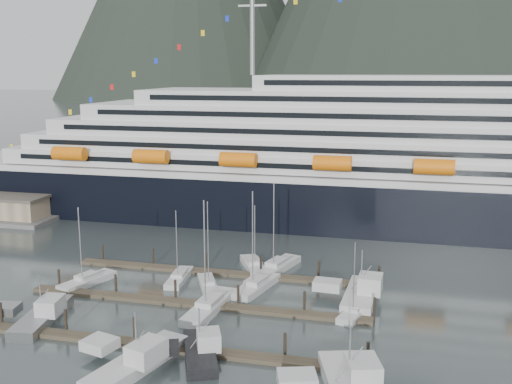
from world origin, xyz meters
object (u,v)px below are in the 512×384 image
sailboat_g (277,268)px  trawler_a (41,315)px  trawler_c (136,360)px  trawler_e (360,294)px  sailboat_b (208,285)px  sailboat_d (209,307)px  sailboat_h (355,313)px  sailboat_f (254,266)px  cruise_ship (446,168)px  sailboat_c (256,287)px  sailboat_e (179,278)px  sailboat_a (88,282)px  trawler_b (199,351)px

sailboat_g → trawler_a: size_ratio=1.17×
trawler_c → trawler_e: 33.26m
sailboat_b → sailboat_d: size_ratio=0.85×
sailboat_g → sailboat_h: sailboat_g is taller
sailboat_f → sailboat_g: 3.84m
sailboat_d → sailboat_g: sailboat_d is taller
sailboat_d → cruise_ship: bearing=-26.6°
sailboat_b → sailboat_c: 7.08m
cruise_ship → sailboat_b: cruise_ship is taller
cruise_ship → sailboat_e: size_ratio=18.31×
sailboat_a → sailboat_b: bearing=-62.0°
sailboat_f → trawler_b: 31.22m
sailboat_b → sailboat_c: size_ratio=0.88×
sailboat_f → trawler_c: sailboat_f is taller
trawler_b → sailboat_d: bearing=-9.4°
cruise_ship → sailboat_a: size_ratio=16.92×
sailboat_d → trawler_e: size_ratio=1.26×
sailboat_c → sailboat_d: (-4.17, -8.87, -0.00)m
sailboat_c → trawler_c: size_ratio=1.08×
sailboat_f → trawler_e: sailboat_f is taller
sailboat_a → trawler_e: size_ratio=0.99×
trawler_a → trawler_b: trawler_a is taller
trawler_b → sailboat_h: bearing=-67.4°
sailboat_a → sailboat_d: sailboat_d is taller
sailboat_b → sailboat_f: bearing=-48.6°
sailboat_f → sailboat_h: size_ratio=1.06×
sailboat_b → trawler_e: bearing=-114.6°
sailboat_c → sailboat_e: bearing=98.7°
sailboat_g → trawler_e: 16.91m
sailboat_b → trawler_b: size_ratio=1.29×
sailboat_c → trawler_e: size_ratio=1.23×
sailboat_e → sailboat_g: sailboat_g is taller
sailboat_g → trawler_c: bearing=-176.9°
trawler_a → sailboat_b: bearing=-54.2°
trawler_b → sailboat_e: bearing=3.2°
sailboat_c → trawler_c: sailboat_c is taller
cruise_ship → trawler_c: 78.99m
cruise_ship → sailboat_f: bearing=-131.5°
trawler_a → trawler_e: size_ratio=1.02×
sailboat_b → trawler_c: bearing=155.0°
cruise_ship → sailboat_f: 48.10m
sailboat_b → sailboat_e: bearing=44.5°
sailboat_e → trawler_c: size_ratio=0.81×
sailboat_c → sailboat_d: size_ratio=0.97×
trawler_c → trawler_e: (21.75, 25.17, 0.09)m
cruise_ship → sailboat_a: bearing=-137.9°
cruise_ship → sailboat_h: (-13.49, -50.09, -11.65)m
sailboat_h → trawler_b: (-15.78, -16.03, 0.46)m
sailboat_b → trawler_b: (5.97, -21.07, 0.44)m
sailboat_b → sailboat_g: (8.15, 10.10, 0.03)m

